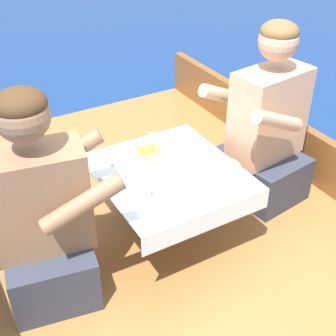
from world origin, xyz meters
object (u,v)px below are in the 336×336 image
Objects in this scene: sandwich at (148,152)px; coffee_cup_port at (177,170)px; person_port at (43,218)px; coffee_cup_center at (197,160)px; coffee_cup_starboard at (183,145)px; tin_can at (112,158)px; person_starboard at (266,132)px.

sandwich is 1.26× the size of coffee_cup_port.
person_port reaches higher than coffee_cup_center.
person_port is at bearing -166.67° from coffee_cup_starboard.
tin_can is at bearing 145.62° from coffee_cup_center.
person_port is 0.65m from coffee_cup_port.
coffee_cup_port is 0.96× the size of coffee_cup_center.
person_port is 0.82m from coffee_cup_starboard.
coffee_cup_port is at bearing -171.17° from coffee_cup_center.
coffee_cup_center is at bearing -96.99° from coffee_cup_starboard.
coffee_cup_starboard is 0.16m from coffee_cup_center.
person_starboard is 0.49m from coffee_cup_center.
person_port is 8.44× the size of sandwich.
tin_can is (-0.36, 0.07, -0.00)m from coffee_cup_starboard.
person_starboard is at bearing -12.04° from coffee_cup_starboard.
person_starboard reaches higher than person_port.
person_starboard is 0.84m from tin_can.
coffee_cup_port reaches higher than sandwich.
coffee_cup_starboard is (0.15, 0.18, -0.00)m from coffee_cup_port.
sandwich and coffee_cup_starboard have the same top height.
person_starboard is 10.57× the size of coffee_cup_center.
coffee_cup_port reaches higher than tin_can.
person_starboard is at bearing 7.92° from coffee_cup_port.
sandwich is 1.71× the size of tin_can.
person_starboard is 0.61m from coffee_cup_port.
person_starboard is at bearing 14.35° from person_port.
sandwich is 1.24× the size of coffee_cup_starboard.
coffee_cup_starboard reaches higher than tin_can.
person_port is at bearing -148.93° from tin_can.
person_starboard reaches higher than coffee_cup_center.
person_port is 0.77m from coffee_cup_center.
coffee_cup_center is (-0.48, -0.07, 0.01)m from person_starboard.
person_starboard is 0.66m from sandwich.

